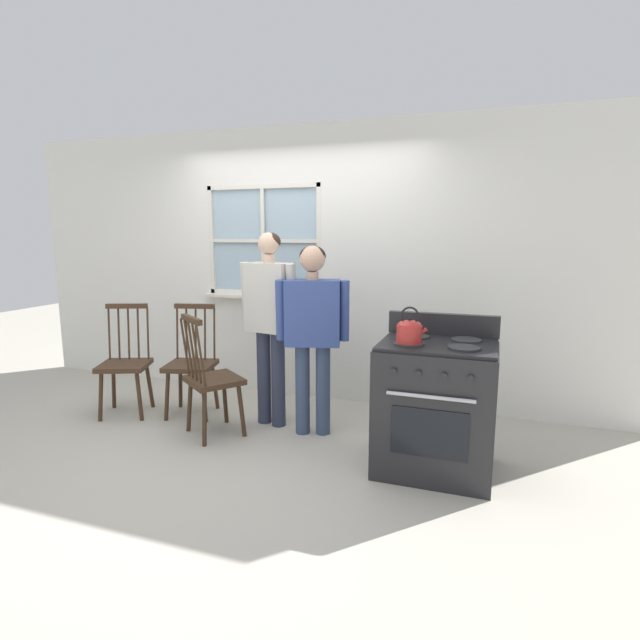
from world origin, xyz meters
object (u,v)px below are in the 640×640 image
Objects in this scene: person_elderly_left at (270,312)px; potted_plant at (287,287)px; person_teen_center at (313,321)px; stove at (436,406)px; chair_by_window at (125,365)px; chair_near_wall at (212,381)px; kettle at (410,330)px; chair_center_cluster at (191,365)px.

potted_plant is at bearing 113.60° from person_elderly_left.
person_teen_center reaches higher than stove.
potted_plant is at bearing 16.99° from chair_by_window.
stove reaches higher than chair_by_window.
potted_plant is (0.19, 1.15, 0.66)m from chair_near_wall.
kettle is at bearing -11.44° from person_elderly_left.
person_elderly_left is (0.80, 0.01, 0.53)m from chair_center_cluster.
person_elderly_left reaches higher than potted_plant.
person_teen_center is at bearing -122.12° from chair_near_wall.
chair_near_wall is at bearing -122.71° from person_elderly_left.
stove is (2.84, -0.19, 0.01)m from chair_by_window.
potted_plant reaches higher than stove.
person_teen_center is 6.35× the size of kettle.
potted_plant is (0.63, 0.78, 0.66)m from chair_center_cluster.
chair_center_cluster is at bearing -3.41° from chair_by_window.
person_teen_center is at bearing 0.88° from person_elderly_left.
kettle is (1.28, -0.53, 0.03)m from person_elderly_left.
chair_near_wall is 3.15× the size of potted_plant.
stove is (1.82, -0.02, 0.01)m from chair_near_wall.
kettle is at bearing -28.86° from chair_by_window.
chair_near_wall is 1.00× the size of chair_center_cluster.
person_teen_center reaches higher than potted_plant.
chair_by_window is 2.74m from kettle.
kettle is at bearing -148.65° from chair_near_wall.
chair_center_cluster is 2.29m from stove.
chair_near_wall is at bearing 174.68° from kettle.
chair_center_cluster is at bearing -167.98° from person_elderly_left.
person_teen_center is 1.04m from potted_plant.
chair_by_window is 0.62m from chair_center_cluster.
person_teen_center is (0.78, 0.30, 0.49)m from chair_near_wall.
person_elderly_left reaches higher than chair_near_wall.
chair_by_window and chair_center_cluster have the same top height.
person_elderly_left is (0.36, 0.38, 0.53)m from chair_near_wall.
person_teen_center reaches higher than chair_center_cluster.
person_teen_center is (0.42, -0.08, -0.04)m from person_elderly_left.
person_elderly_left is at bearing -13.39° from chair_by_window.
chair_near_wall is at bearing -31.37° from chair_by_window.
chair_center_cluster is (0.58, 0.20, 0.00)m from chair_by_window.
chair_near_wall is 0.97m from person_teen_center.
stove is at bearing -25.80° from chair_by_window.
person_elderly_left is at bearing -12.79° from chair_center_cluster.
chair_near_wall is 4.12× the size of kettle.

